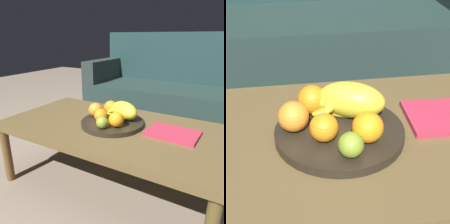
% 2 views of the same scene
% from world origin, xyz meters
% --- Properties ---
extents(coffee_table, '(1.23, 0.65, 0.39)m').
position_xyz_m(coffee_table, '(0.00, 0.00, 0.35)').
color(coffee_table, brown).
rests_on(coffee_table, ground_plane).
extents(couch, '(1.70, 0.70, 0.90)m').
position_xyz_m(couch, '(0.05, 1.17, 0.30)').
color(couch, '#1E302C').
rests_on(couch, ground_plane).
extents(fruit_bowl, '(0.35, 0.35, 0.03)m').
position_xyz_m(fruit_bowl, '(-0.00, 0.00, 0.40)').
color(fruit_bowl, black).
rests_on(fruit_bowl, coffee_table).
extents(melon_large_front, '(0.21, 0.17, 0.10)m').
position_xyz_m(melon_large_front, '(0.04, 0.06, 0.46)').
color(melon_large_front, yellow).
rests_on(melon_large_front, fruit_bowl).
extents(orange_front, '(0.07, 0.07, 0.07)m').
position_xyz_m(orange_front, '(-0.05, -0.04, 0.45)').
color(orange_front, orange).
rests_on(orange_front, fruit_bowl).
extents(orange_left, '(0.08, 0.08, 0.08)m').
position_xyz_m(orange_left, '(0.06, -0.06, 0.45)').
color(orange_left, orange).
rests_on(orange_left, fruit_bowl).
extents(orange_right, '(0.08, 0.08, 0.08)m').
position_xyz_m(orange_right, '(-0.12, 0.01, 0.45)').
color(orange_right, orange).
rests_on(orange_right, fruit_bowl).
extents(orange_back, '(0.08, 0.08, 0.08)m').
position_xyz_m(orange_back, '(-0.06, 0.09, 0.45)').
color(orange_back, orange).
rests_on(orange_back, fruit_bowl).
extents(apple_front, '(0.06, 0.06, 0.06)m').
position_xyz_m(apple_front, '(0.01, -0.12, 0.44)').
color(apple_front, olive).
rests_on(apple_front, fruit_bowl).
extents(banana_bunch, '(0.17, 0.16, 0.06)m').
position_xyz_m(banana_bunch, '(-0.00, 0.07, 0.44)').
color(banana_bunch, yellow).
rests_on(banana_bunch, fruit_bowl).
extents(magazine, '(0.26, 0.19, 0.02)m').
position_xyz_m(magazine, '(0.33, 0.04, 0.40)').
color(magazine, '#B62C44').
rests_on(magazine, coffee_table).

